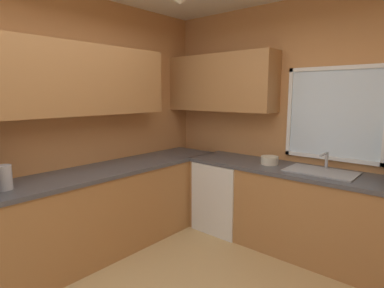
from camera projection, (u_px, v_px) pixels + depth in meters
room_shell at (187, 79)px, 2.48m from camera, size 3.58×4.05×2.75m
counter_run_left at (76, 219)px, 3.06m from camera, size 0.65×3.66×0.89m
counter_run_back at (304, 212)px, 3.24m from camera, size 2.67×0.65×0.89m
dishwasher at (226, 195)px, 3.85m from camera, size 0.60×0.60×0.85m
kettle at (4, 178)px, 2.51m from camera, size 0.12×0.12×0.20m
sink_assembly at (321, 171)px, 3.08m from camera, size 0.66×0.40×0.19m
bowl at (269, 160)px, 3.43m from camera, size 0.19×0.19×0.09m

